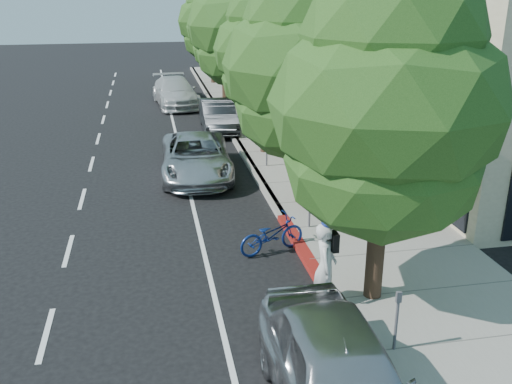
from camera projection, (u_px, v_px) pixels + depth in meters
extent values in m
plane|color=black|center=(309.00, 264.00, 14.68)|extent=(120.00, 120.00, 0.00)
cube|color=gray|center=(310.00, 165.00, 22.43)|extent=(4.60, 56.00, 0.15)
cube|color=#9E998E|center=(253.00, 168.00, 22.03)|extent=(0.30, 56.00, 0.15)
cube|color=maroon|center=(299.00, 245.00, 15.57)|extent=(0.32, 4.00, 0.15)
cube|color=beige|center=(389.00, 46.00, 31.76)|extent=(10.00, 36.00, 7.00)
cylinder|color=black|center=(376.00, 250.00, 12.55)|extent=(0.40, 0.40, 2.57)
ellipsoid|color=#1C4414|center=(383.00, 162.00, 11.85)|extent=(4.15, 4.15, 3.32)
ellipsoid|color=#1C4414|center=(387.00, 103.00, 11.42)|extent=(4.89, 4.89, 3.91)
ellipsoid|color=#1C4414|center=(393.00, 34.00, 10.96)|extent=(3.66, 3.66, 2.93)
cylinder|color=black|center=(303.00, 168.00, 18.08)|extent=(0.40, 0.40, 2.56)
ellipsoid|color=#1C4414|center=(305.00, 106.00, 17.39)|extent=(4.37, 4.37, 3.50)
ellipsoid|color=#1C4414|center=(307.00, 64.00, 16.96)|extent=(5.14, 5.14, 4.12)
ellipsoid|color=#1C4414|center=(308.00, 18.00, 16.51)|extent=(3.86, 3.86, 3.09)
cylinder|color=black|center=(265.00, 126.00, 23.63)|extent=(0.40, 0.40, 2.46)
ellipsoid|color=#1C4414|center=(265.00, 79.00, 22.96)|extent=(3.61, 3.61, 2.89)
ellipsoid|color=#1C4414|center=(266.00, 49.00, 22.55)|extent=(4.24, 4.24, 3.40)
ellipsoid|color=#1C4414|center=(266.00, 15.00, 22.11)|extent=(3.18, 3.18, 2.55)
cylinder|color=black|center=(241.00, 96.00, 29.11)|extent=(0.40, 0.40, 2.77)
ellipsoid|color=#1C4414|center=(241.00, 52.00, 28.35)|extent=(4.55, 4.55, 3.64)
ellipsoid|color=#1C4414|center=(241.00, 24.00, 27.89)|extent=(5.36, 5.36, 4.28)
cylinder|color=black|center=(225.00, 80.00, 34.69)|extent=(0.40, 0.40, 2.45)
ellipsoid|color=#1C4414|center=(225.00, 48.00, 34.03)|extent=(3.91, 3.91, 3.13)
ellipsoid|color=#1C4414|center=(224.00, 27.00, 33.62)|extent=(4.60, 4.60, 3.68)
ellipsoid|color=#1C4414|center=(224.00, 5.00, 33.18)|extent=(3.45, 3.45, 2.76)
cylinder|color=black|center=(213.00, 67.00, 40.22)|extent=(0.40, 0.40, 2.46)
ellipsoid|color=#1C4414|center=(213.00, 39.00, 39.55)|extent=(4.14, 4.14, 3.31)
ellipsoid|color=#1C4414|center=(212.00, 21.00, 39.14)|extent=(4.87, 4.87, 3.89)
ellipsoid|color=#1C4414|center=(212.00, 2.00, 38.71)|extent=(3.65, 3.65, 2.92)
imported|color=silver|center=(325.00, 267.00, 12.39)|extent=(0.68, 0.85, 2.03)
imported|color=navy|center=(272.00, 235.00, 15.20)|extent=(2.02, 1.23, 1.00)
imported|color=#BCBDC1|center=(196.00, 157.00, 21.13)|extent=(2.74, 5.53, 1.51)
imported|color=black|center=(218.00, 116.00, 27.70)|extent=(1.66, 4.52, 1.48)
imported|color=silver|center=(175.00, 92.00, 33.37)|extent=(2.78, 5.71, 1.60)
imported|color=black|center=(174.00, 88.00, 34.88)|extent=(2.14, 4.62, 1.53)
imported|color=#AEAEB3|center=(339.00, 379.00, 9.12)|extent=(2.03, 5.01, 1.71)
imported|color=black|center=(274.00, 131.00, 23.30)|extent=(1.17, 1.17, 1.92)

